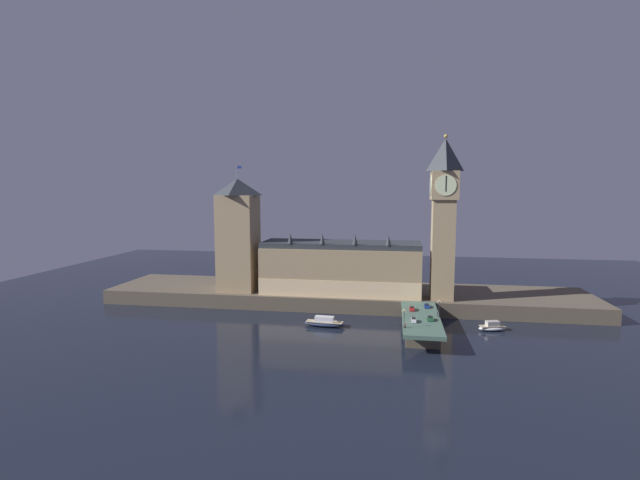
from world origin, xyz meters
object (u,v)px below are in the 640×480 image
Objects in this scene: boat_downstream at (492,327)px; car_northbound_lead at (412,308)px; pedestrian_near_rail at (405,325)px; boat_upstream at (324,323)px; victoria_tower at (238,235)px; street_lamp_mid at (439,306)px; car_southbound_lead at (430,318)px; street_lamp_near at (404,316)px; clock_tower at (444,213)px; car_northbound_trail at (413,320)px; car_southbound_trail at (427,306)px; pedestrian_mid_walk at (437,313)px.

car_northbound_lead is at bearing -178.36° from boat_downstream.
boat_downstream is at bearing 36.41° from pedestrian_near_rail.
boat_upstream is at bearing -172.77° from car_northbound_lead.
victoria_tower is 8.96× the size of street_lamp_mid.
car_northbound_lead is 1.16× the size of car_southbound_lead.
pedestrian_near_rail is 41.30m from boat_downstream.
car_northbound_lead is at bearing 81.72° from street_lamp_near.
clock_tower is 91.73m from victoria_tower.
boat_upstream is 1.45× the size of boat_downstream.
car_northbound_trail is 22.09m from car_southbound_trail.
pedestrian_mid_walk is (2.97, -11.58, 0.24)m from car_southbound_trail.
clock_tower is 14.92× the size of car_northbound_lead.
pedestrian_mid_walk is (86.88, -32.49, -24.49)m from victoria_tower.
boat_downstream is (16.82, -21.85, -41.54)m from clock_tower.
boat_downstream is (23.94, 13.78, -6.14)m from car_southbound_lead.
car_southbound_trail is at bearing 90.00° from car_southbound_lead.
boat_upstream is at bearing 177.30° from pedestrian_mid_walk.
boat_downstream is at bearing 24.27° from street_lamp_mid.
clock_tower is at bearing 127.59° from boat_downstream.
pedestrian_near_rail is 0.26× the size of street_lamp_mid.
pedestrian_mid_walk reaches higher than pedestrian_near_rail.
street_lamp_mid is at bearing -96.87° from clock_tower.
car_northbound_trail reaches higher than car_southbound_trail.
boat_downstream is (20.57, 9.28, -9.42)m from street_lamp_mid.
boat_upstream is at bearing 147.64° from pedestrian_near_rail.
boat_upstream is (44.77, -30.50, -30.66)m from victoria_tower.
car_northbound_trail is at bearing -132.57° from pedestrian_mid_walk.
clock_tower is 50.73m from car_southbound_lead.
car_northbound_trail is at bearing -19.38° from boat_upstream.
car_northbound_trail is 6.64m from car_southbound_lead.
victoria_tower is at bearing 158.31° from street_lamp_mid.
car_northbound_trail is 12.37m from street_lamp_mid.
car_southbound_lead is at bearing -150.08° from boat_downstream.
pedestrian_near_rail is (-2.97, -23.37, 0.15)m from car_northbound_lead.
car_southbound_trail is 0.27× the size of boat_upstream.
car_northbound_trail is 35.71m from boat_upstream.
pedestrian_mid_walk is at bearing 54.08° from street_lamp_near.
car_northbound_lead is at bearing 82.76° from pedestrian_near_rail.
boat_downstream is (63.08, 5.07, -0.13)m from boat_upstream.
pedestrian_near_rail is at bearing -111.66° from car_northbound_trail.
victoria_tower is 95.93m from pedestrian_mid_walk.
car_southbound_lead is (5.94, -12.92, -0.01)m from car_northbound_lead.
car_northbound_lead is 15.89m from car_northbound_trail.
pedestrian_near_rail reaches higher than car_southbound_lead.
victoria_tower is (-91.03, 3.58, -10.75)m from clock_tower.
pedestrian_mid_walk is (-4.15, -28.91, -35.24)m from clock_tower.
pedestrian_near_rail is at bearing -29.74° from street_lamp_near.
car_northbound_trail is 13.16m from pedestrian_mid_walk.
car_northbound_lead is 12.97m from street_lamp_mid.
victoria_tower is at bearing 151.59° from car_northbound_trail.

